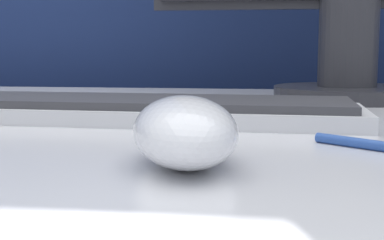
{
  "coord_description": "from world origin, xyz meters",
  "views": [
    {
      "loc": [
        0.09,
        -0.58,
        0.82
      ],
      "look_at": [
        0.04,
        -0.2,
        0.77
      ],
      "focal_mm": 50.0,
      "sensor_mm": 36.0,
      "label": 1
    }
  ],
  "objects": [
    {
      "name": "partition_panel",
      "position": [
        0.0,
        0.58,
        0.73
      ],
      "size": [
        5.0,
        0.03,
        1.47
      ],
      "color": "navy",
      "rests_on": "ground_plane"
    },
    {
      "name": "computer_mouse_near",
      "position": [
        0.04,
        -0.23,
        0.77
      ],
      "size": [
        0.09,
        0.14,
        0.05
      ],
      "rotation": [
        0.0,
        0.0,
        0.24
      ],
      "color": "white",
      "rests_on": "desk"
    },
    {
      "name": "keyboard",
      "position": [
        -0.03,
        -0.02,
        0.76
      ],
      "size": [
        0.46,
        0.15,
        0.02
      ],
      "rotation": [
        0.0,
        0.0,
        -0.05
      ],
      "color": "silver",
      "rests_on": "desk"
    }
  ]
}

